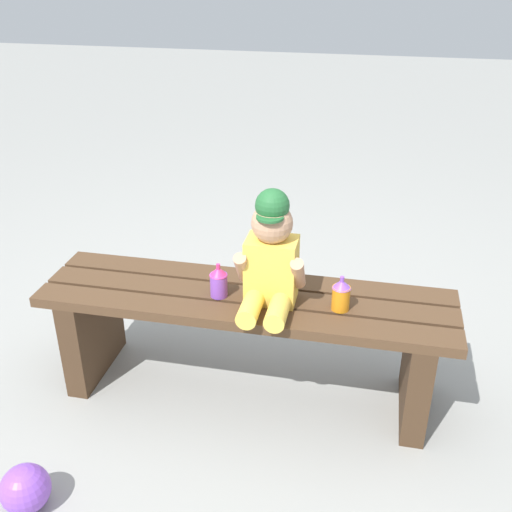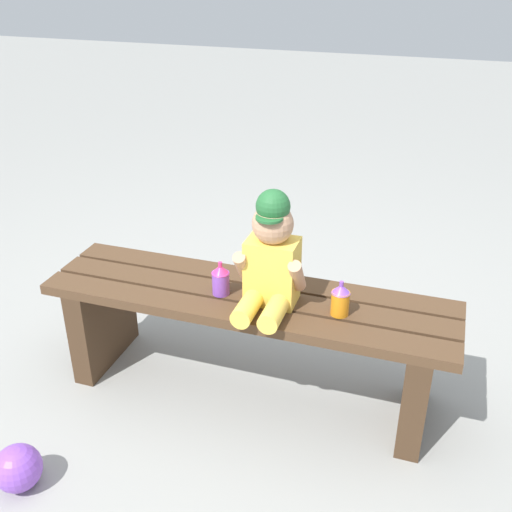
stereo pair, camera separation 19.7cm
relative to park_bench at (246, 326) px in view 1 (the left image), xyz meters
The scene contains 6 objects.
ground_plane 0.28m from the park_bench, 90.00° to the right, with size 16.00×16.00×0.00m, color #999993.
park_bench is the anchor object (origin of this frame).
child_figure 0.33m from the park_bench, 21.38° to the right, with size 0.23×0.27×0.40m.
sippy_cup_left 0.22m from the park_bench, 161.67° to the right, with size 0.06×0.06×0.12m.
sippy_cup_right 0.38m from the park_bench, ahead, with size 0.06×0.06×0.12m.
toy_ball 0.87m from the park_bench, 128.13° to the right, with size 0.15×0.15×0.15m, color #8C4CCC.
Camera 1 is at (0.41, -1.76, 1.50)m, focal length 42.27 mm.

